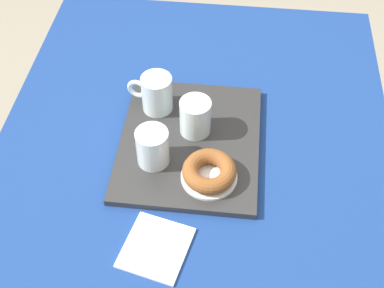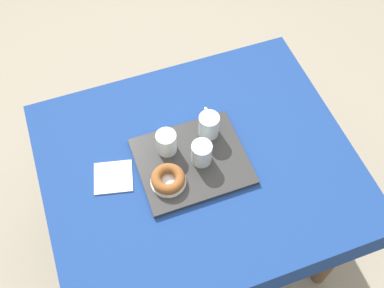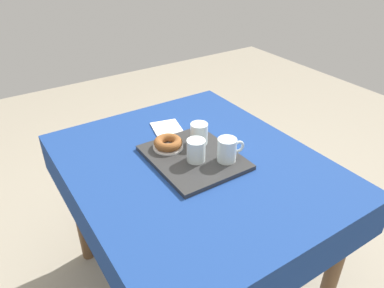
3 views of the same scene
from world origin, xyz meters
TOP-DOWN VIEW (x-y plane):
  - ground_plane at (0.00, 0.00)m, footprint 6.00×6.00m
  - dining_table at (0.00, 0.00)m, footprint 1.14×0.96m
  - serving_tray at (-0.02, 0.01)m, footprint 0.39×0.33m
  - tea_mug_left at (0.08, 0.10)m, footprint 0.08×0.12m
  - water_glass_near at (-0.09, 0.09)m, footprint 0.07×0.07m
  - water_glass_far at (0.01, 0.00)m, footprint 0.07×0.07m
  - donut_plate_left at (-0.13, -0.05)m, footprint 0.13×0.13m
  - sugar_donut_left at (-0.13, -0.05)m, footprint 0.12×0.12m
  - paper_napkin at (-0.31, 0.05)m, footprint 0.16×0.16m

SIDE VIEW (x-z plane):
  - ground_plane at x=0.00m, z-range 0.00..0.00m
  - dining_table at x=0.00m, z-range 0.27..1.03m
  - paper_napkin at x=-0.31m, z-range 0.75..0.76m
  - serving_tray at x=-0.02m, z-range 0.75..0.77m
  - donut_plate_left at x=-0.13m, z-range 0.77..0.78m
  - sugar_donut_left at x=-0.13m, z-range 0.78..0.81m
  - water_glass_near at x=-0.09m, z-range 0.77..0.86m
  - water_glass_far at x=0.01m, z-range 0.77..0.86m
  - tea_mug_left at x=0.08m, z-range 0.77..0.86m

